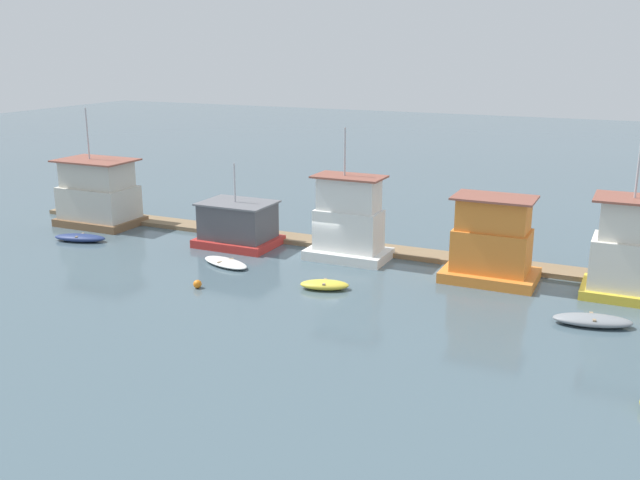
# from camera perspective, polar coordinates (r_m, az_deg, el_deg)

# --- Properties ---
(ground_plane) EXTENTS (200.00, 200.00, 0.00)m
(ground_plane) POSITION_cam_1_polar(r_m,az_deg,el_deg) (46.18, 0.52, -1.38)
(ground_plane) COLOR #475B66
(dock_walkway) EXTENTS (51.00, 2.08, 0.30)m
(dock_walkway) POSITION_cam_1_polar(r_m,az_deg,el_deg) (48.47, 1.82, -0.38)
(dock_walkway) COLOR #846B4C
(dock_walkway) RESTS_ON ground_plane
(houseboat_brown) EXTENTS (5.94, 4.02, 8.81)m
(houseboat_brown) POSITION_cam_1_polar(r_m,az_deg,el_deg) (56.46, -17.30, 3.45)
(houseboat_brown) COLOR brown
(houseboat_brown) RESTS_ON ground_plane
(houseboat_red) EXTENTS (5.26, 3.96, 5.67)m
(houseboat_red) POSITION_cam_1_polar(r_m,az_deg,el_deg) (48.80, -6.58, 1.20)
(houseboat_red) COLOR red
(houseboat_red) RESTS_ON ground_plane
(houseboat_white) EXTENTS (5.19, 3.23, 8.39)m
(houseboat_white) POSITION_cam_1_polar(r_m,az_deg,el_deg) (45.32, 2.31, 1.36)
(houseboat_white) COLOR white
(houseboat_white) RESTS_ON ground_plane
(houseboat_orange) EXTENTS (5.36, 3.71, 4.99)m
(houseboat_orange) POSITION_cam_1_polar(r_m,az_deg,el_deg) (42.25, 13.57, -0.31)
(houseboat_orange) COLOR orange
(houseboat_orange) RESTS_ON ground_plane
(dinghy_navy) EXTENTS (3.95, 2.21, 0.51)m
(dinghy_navy) POSITION_cam_1_polar(r_m,az_deg,el_deg) (52.56, -18.65, 0.18)
(dinghy_navy) COLOR navy
(dinghy_navy) RESTS_ON ground_plane
(dinghy_white) EXTENTS (3.95, 2.54, 0.35)m
(dinghy_white) POSITION_cam_1_polar(r_m,az_deg,el_deg) (44.82, -7.57, -1.80)
(dinghy_white) COLOR white
(dinghy_white) RESTS_ON ground_plane
(dinghy_yellow) EXTENTS (3.01, 2.08, 0.51)m
(dinghy_yellow) POSITION_cam_1_polar(r_m,az_deg,el_deg) (40.15, 0.37, -3.60)
(dinghy_yellow) COLOR yellow
(dinghy_yellow) RESTS_ON ground_plane
(dinghy_grey) EXTENTS (3.97, 2.21, 0.54)m
(dinghy_grey) POSITION_cam_1_polar(r_m,az_deg,el_deg) (37.56, 20.96, -6.02)
(dinghy_grey) COLOR gray
(dinghy_grey) RESTS_ON ground_plane
(mooring_post_centre) EXTENTS (0.22, 0.22, 1.29)m
(mooring_post_centre) POSITION_cam_1_polar(r_m,az_deg,el_deg) (49.76, -4.98, 0.57)
(mooring_post_centre) COLOR brown
(mooring_post_centre) RESTS_ON ground_plane
(buoy_orange) EXTENTS (0.48, 0.48, 0.48)m
(buoy_orange) POSITION_cam_1_polar(r_m,az_deg,el_deg) (40.91, -9.78, -3.49)
(buoy_orange) COLOR orange
(buoy_orange) RESTS_ON ground_plane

